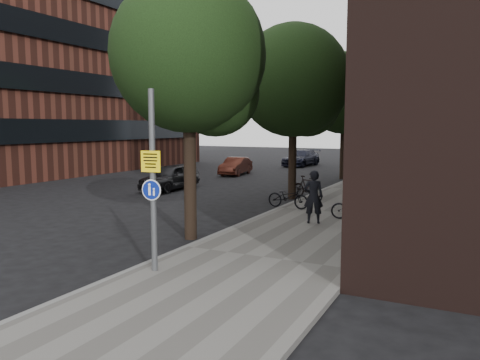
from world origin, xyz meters
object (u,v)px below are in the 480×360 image
Objects in this scene: signpost at (153,181)px; parked_car_near at (170,177)px; parked_bike_facade_near at (355,207)px; pedestrian at (313,197)px.

signpost is 1.01× the size of parked_car_near.
parked_bike_facade_near is at bearing -21.80° from parked_car_near.
parked_bike_facade_near is at bearing 63.07° from signpost.
signpost is at bearing -56.88° from parked_car_near.
parked_bike_facade_near is (2.67, 7.66, -1.58)m from signpost.
signpost is at bearing 150.96° from parked_bike_facade_near.
pedestrian is at bearing 126.94° from parked_bike_facade_near.
pedestrian is at bearing 68.76° from signpost.
pedestrian is at bearing -29.82° from parked_car_near.
pedestrian is 0.45× the size of parked_car_near.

